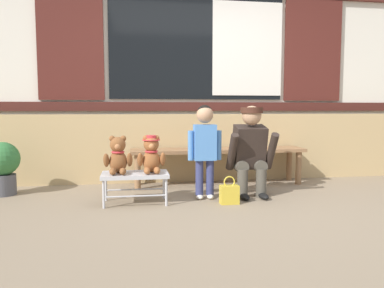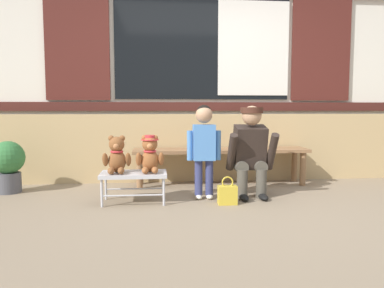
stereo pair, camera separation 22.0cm
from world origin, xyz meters
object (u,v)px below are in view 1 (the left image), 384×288
small_display_bench (135,176)px  child_standing (205,141)px  teddy_bear_with_hat (151,155)px  wooden_bench_long (218,154)px  adult_crouching (251,151)px  handbag_on_ground (229,194)px  potted_plant (2,165)px  teddy_bear_plain (118,156)px

small_display_bench → child_standing: size_ratio=0.67×
teddy_bear_with_hat → child_standing: size_ratio=0.38×
wooden_bench_long → small_display_bench: size_ratio=3.28×
adult_crouching → teddy_bear_with_hat: bearing=-172.5°
small_display_bench → handbag_on_ground: small_display_bench is taller
handbag_on_ground → potted_plant: (-2.29, 0.74, 0.23)m
small_display_bench → handbag_on_ground: 0.93m
child_standing → teddy_bear_plain: bearing=-174.2°
wooden_bench_long → teddy_bear_with_hat: teddy_bear_with_hat is taller
small_display_bench → child_standing: child_standing is taller
teddy_bear_plain → potted_plant: size_ratio=0.64×
teddy_bear_plain → teddy_bear_with_hat: (0.32, 0.00, 0.01)m
child_standing → wooden_bench_long: bearing=66.7°
wooden_bench_long → potted_plant: potted_plant is taller
child_standing → potted_plant: 2.17m
wooden_bench_long → adult_crouching: (0.21, -0.64, 0.11)m
wooden_bench_long → handbag_on_ground: (-0.10, -0.93, -0.28)m
adult_crouching → handbag_on_ground: adult_crouching is taller
handbag_on_ground → wooden_bench_long: bearing=84.0°
teddy_bear_plain → handbag_on_ground: bearing=-8.4°
small_display_bench → teddy_bear_with_hat: size_ratio=1.76×
small_display_bench → teddy_bear_with_hat: (0.16, 0.00, 0.21)m
teddy_bear_with_hat → handbag_on_ground: teddy_bear_with_hat is taller
small_display_bench → adult_crouching: (1.21, 0.14, 0.21)m
adult_crouching → small_display_bench: bearing=-173.4°
teddy_bear_plain → teddy_bear_with_hat: size_ratio=1.00×
small_display_bench → child_standing: (0.70, 0.09, 0.33)m
handbag_on_ground → potted_plant: 2.42m
wooden_bench_long → handbag_on_ground: bearing=-96.0°
potted_plant → teddy_bear_with_hat: bearing=-20.4°
child_standing → adult_crouching: size_ratio=1.01×
potted_plant → adult_crouching: bearing=-9.6°
wooden_bench_long → teddy_bear_plain: 1.40m
small_display_bench → teddy_bear_plain: (-0.16, 0.00, 0.20)m
child_standing → potted_plant: bearing=166.8°
teddy_bear_plain → teddy_bear_with_hat: bearing=0.1°
child_standing → handbag_on_ground: bearing=-51.1°
wooden_bench_long → small_display_bench: wooden_bench_long is taller
small_display_bench → potted_plant: size_ratio=1.12×
wooden_bench_long → teddy_bear_with_hat: (-0.84, -0.77, 0.10)m
teddy_bear_plain → child_standing: bearing=5.8°
small_display_bench → handbag_on_ground: size_ratio=2.35×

